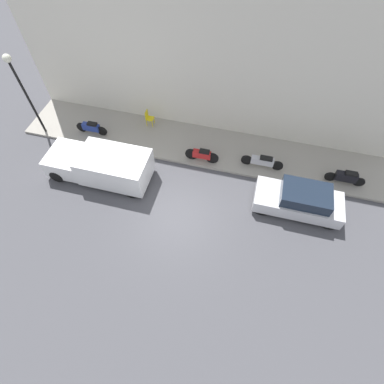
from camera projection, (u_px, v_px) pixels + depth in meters
The scene contains 11 objects.
ground_plane at pixel (176, 216), 13.96m from camera, with size 60.00×60.00×0.00m, color #47474C.
sidewalk at pixel (200, 145), 16.50m from camera, with size 2.99×19.84×0.14m.
building_facade at pixel (209, 66), 14.37m from camera, with size 0.30×19.84×7.62m.
parked_car at pixel (300, 200), 13.65m from camera, with size 1.65×3.95×1.43m.
delivery_van at pixel (100, 165), 14.69m from camera, with size 2.00×5.13×1.59m.
motorcycle_blue at pixel (91, 127), 16.63m from camera, with size 0.30×1.80×0.75m.
scooter_silver at pixel (263, 161), 15.19m from camera, with size 0.30×2.14×0.73m.
motorcycle_red at pixel (202, 155), 15.41m from camera, with size 0.30×1.77×0.78m.
motorcycle_black at pixel (346, 177), 14.56m from camera, with size 0.30×1.90×0.82m.
streetlamp at pixel (19, 81), 14.42m from camera, with size 0.39×0.39×4.59m.
cafe_chair at pixel (149, 117), 16.96m from camera, with size 0.40×0.40×0.93m.
Camera 1 is at (-6.76, -2.49, 12.03)m, focal length 28.00 mm.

